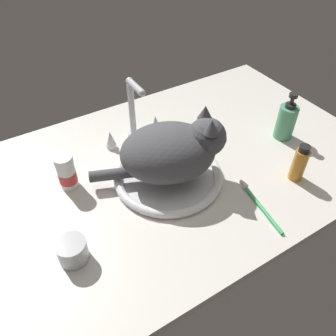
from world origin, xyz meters
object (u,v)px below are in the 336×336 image
at_px(pill_bottle, 67,173).
at_px(toothbrush, 259,205).
at_px(soap_pump_bottle, 286,121).
at_px(metal_jar, 72,251).
at_px(cat, 175,150).
at_px(sink_basin, 168,175).
at_px(amber_bottle, 299,163).
at_px(faucet, 134,119).

distance_m(pill_bottle, toothbrush, 0.54).
bearing_deg(soap_pump_bottle, metal_jar, -173.63).
bearing_deg(cat, soap_pump_bottle, -3.07).
xyz_separation_m(sink_basin, pill_bottle, (-0.26, 0.12, 0.04)).
relative_size(amber_bottle, pill_bottle, 1.10).
bearing_deg(toothbrush, amber_bottle, 10.07).
xyz_separation_m(sink_basin, amber_bottle, (0.32, -0.19, 0.04)).
bearing_deg(pill_bottle, toothbrush, -39.84).
bearing_deg(faucet, amber_bottle, -51.45).
bearing_deg(amber_bottle, metal_jar, 173.14).
bearing_deg(metal_jar, pill_bottle, 72.98).
bearing_deg(sink_basin, metal_jar, -160.82).
xyz_separation_m(metal_jar, pill_bottle, (0.07, 0.23, 0.02)).
height_order(metal_jar, pill_bottle, pill_bottle).
relative_size(faucet, cat, 0.60).
relative_size(sink_basin, amber_bottle, 2.68).
relative_size(soap_pump_bottle, pill_bottle, 1.51).
distance_m(metal_jar, toothbrush, 0.49).
bearing_deg(soap_pump_bottle, toothbrush, -145.35).
xyz_separation_m(sink_basin, faucet, (0.00, 0.21, 0.07)).
distance_m(sink_basin, amber_bottle, 0.37).
bearing_deg(amber_bottle, cat, 148.50).
relative_size(sink_basin, pill_bottle, 2.94).
height_order(amber_bottle, soap_pump_bottle, soap_pump_bottle).
height_order(sink_basin, faucet, faucet).
bearing_deg(soap_pump_bottle, sink_basin, 176.12).
distance_m(cat, pill_bottle, 0.31).
bearing_deg(metal_jar, soap_pump_bottle, 6.37).
bearing_deg(metal_jar, sink_basin, 19.18).
bearing_deg(amber_bottle, toothbrush, -169.93).
bearing_deg(faucet, metal_jar, -135.43).
bearing_deg(amber_bottle, pill_bottle, 151.46).
distance_m(soap_pump_bottle, toothbrush, 0.34).
height_order(sink_basin, amber_bottle, amber_bottle).
relative_size(sink_basin, toothbrush, 1.64).
relative_size(faucet, soap_pump_bottle, 1.38).
bearing_deg(sink_basin, faucet, 90.00).
distance_m(sink_basin, faucet, 0.22).
xyz_separation_m(faucet, cat, (0.02, -0.22, 0.02)).
bearing_deg(toothbrush, pill_bottle, 140.16).
relative_size(faucet, toothbrush, 1.16).
bearing_deg(amber_bottle, faucet, 128.55).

